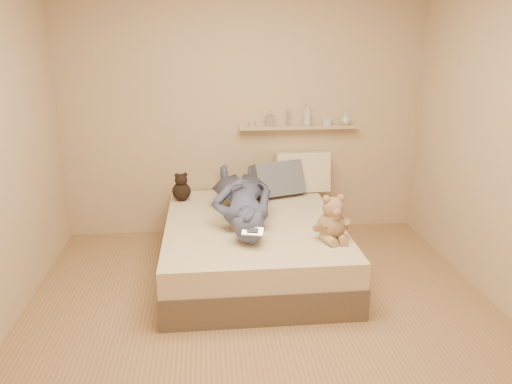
{
  "coord_description": "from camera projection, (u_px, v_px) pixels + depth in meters",
  "views": [
    {
      "loc": [
        -0.38,
        -3.09,
        1.97
      ],
      "look_at": [
        0.0,
        0.65,
        0.8
      ],
      "focal_mm": 35.0,
      "sensor_mm": 36.0,
      "label": 1
    }
  ],
  "objects": [
    {
      "name": "room",
      "position": [
        266.0,
        147.0,
        3.17
      ],
      "size": [
        3.8,
        3.8,
        3.8
      ],
      "color": "#9D7151",
      "rests_on": "ground"
    },
    {
      "name": "bed",
      "position": [
        253.0,
        245.0,
        4.37
      ],
      "size": [
        1.5,
        1.9,
        0.45
      ],
      "color": "brown",
      "rests_on": "floor"
    },
    {
      "name": "game_console",
      "position": [
        253.0,
        231.0,
        3.7
      ],
      "size": [
        0.17,
        0.11,
        0.05
      ],
      "color": "silver",
      "rests_on": "bed"
    },
    {
      "name": "teddy_bear",
      "position": [
        332.0,
        221.0,
        3.87
      ],
      "size": [
        0.3,
        0.3,
        0.37
      ],
      "color": "#8E724E",
      "rests_on": "bed"
    },
    {
      "name": "dark_plush",
      "position": [
        181.0,
        188.0,
        4.82
      ],
      "size": [
        0.18,
        0.18,
        0.28
      ],
      "color": "black",
      "rests_on": "bed"
    },
    {
      "name": "pillow_cream",
      "position": [
        302.0,
        172.0,
        5.09
      ],
      "size": [
        0.56,
        0.24,
        0.42
      ],
      "primitive_type": "cube",
      "rotation": [
        -0.14,
        0.0,
        0.04
      ],
      "color": "beige",
      "rests_on": "bed"
    },
    {
      "name": "pillow_grey",
      "position": [
        278.0,
        179.0,
        4.94
      ],
      "size": [
        0.56,
        0.4,
        0.37
      ],
      "primitive_type": "cube",
      "rotation": [
        -0.4,
        0.0,
        0.32
      ],
      "color": "slate",
      "rests_on": "bed"
    },
    {
      "name": "person",
      "position": [
        241.0,
        196.0,
        4.39
      ],
      "size": [
        0.55,
        1.49,
        0.36
      ],
      "primitive_type": "imported",
      "rotation": [
        0.0,
        0.0,
        3.14
      ],
      "color": "#46506E",
      "rests_on": "bed"
    },
    {
      "name": "wall_shelf",
      "position": [
        298.0,
        127.0,
        5.03
      ],
      "size": [
        1.2,
        0.12,
        0.03
      ],
      "primitive_type": "cube",
      "color": "tan",
      "rests_on": "wall_back"
    },
    {
      "name": "shelf_bottles",
      "position": [
        309.0,
        118.0,
        5.01
      ],
      "size": [
        1.05,
        0.11,
        0.22
      ],
      "color": "#BAB19F",
      "rests_on": "wall_shelf"
    }
  ]
}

